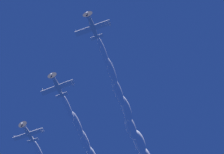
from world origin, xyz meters
The scene contains 4 objects.
airplane_lead centered at (-1.32, -3.96, 91.54)m, with size 8.33×7.55×3.16m.
airplane_left_wingman centered at (-9.55, 12.12, 90.62)m, with size 8.27×7.55×2.99m.
airplane_right_wingman centered at (-17.61, 27.61, 90.83)m, with size 8.36×7.55×3.19m.
smoke_trail_lead centered at (13.67, 35.61, 94.61)m, with size 23.61×56.44×6.98m.
Camera 1 is at (1.06, -46.55, 1.65)m, focal length 69.29 mm.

